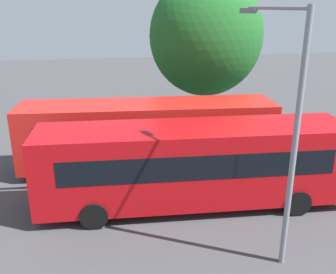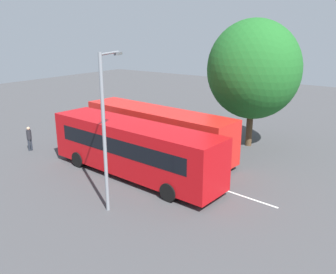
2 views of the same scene
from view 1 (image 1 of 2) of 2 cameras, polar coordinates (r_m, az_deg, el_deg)
ground_plane at (r=16.00m, az=0.09°, el=-6.99°), size 78.92×78.92×0.00m
bus_far_left at (r=16.89m, az=-3.09°, el=0.58°), size 11.23×3.40×3.03m
bus_center_left at (r=13.76m, az=3.68°, el=-3.91°), size 11.20×3.18×3.03m
street_lamp at (r=10.42m, az=17.66°, el=1.70°), size 1.01×2.22×7.08m
depot_tree at (r=22.20m, az=5.72°, el=14.73°), size 6.37×5.73×8.70m
lane_stripe_outer_left at (r=15.99m, az=0.09°, el=-6.98°), size 17.09×1.82×0.01m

